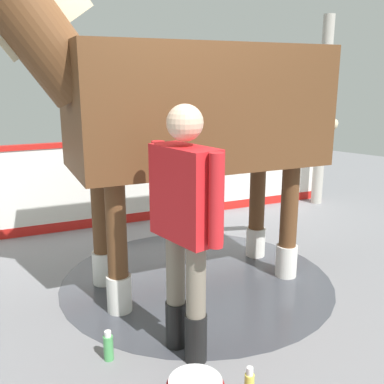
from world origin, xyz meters
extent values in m
cube|color=gray|center=(0.00, 0.00, -0.01)|extent=(16.00, 16.00, 0.02)
cylinder|color=#42444C|center=(0.09, -0.18, 0.00)|extent=(2.52, 2.52, 0.00)
cube|color=white|center=(0.83, 1.59, 0.52)|extent=(5.41, 2.31, 1.04)
cube|color=red|center=(0.83, 1.59, 1.07)|extent=(5.41, 2.33, 0.06)
cube|color=red|center=(0.83, 1.59, 0.06)|extent=(5.41, 2.31, 0.12)
cylinder|color=#B7B2A8|center=(3.27, 0.29, 1.34)|extent=(0.16, 0.16, 2.68)
cube|color=brown|center=(0.09, -0.18, 1.60)|extent=(2.36, 1.75, 1.00)
cylinder|color=brown|center=(-0.77, -0.12, 0.55)|extent=(0.16, 0.16, 1.10)
cylinder|color=silver|center=(-0.77, -0.12, 0.15)|extent=(0.20, 0.20, 0.31)
cylinder|color=brown|center=(-0.55, 0.39, 0.55)|extent=(0.16, 0.16, 1.10)
cylinder|color=silver|center=(-0.55, 0.39, 0.15)|extent=(0.20, 0.20, 0.31)
cylinder|color=brown|center=(0.74, -0.75, 0.55)|extent=(0.16, 0.16, 1.10)
cylinder|color=silver|center=(0.74, -0.75, 0.15)|extent=(0.20, 0.20, 0.31)
cylinder|color=brown|center=(0.95, -0.24, 0.55)|extent=(0.16, 0.16, 1.10)
cylinder|color=silver|center=(0.95, -0.24, 0.15)|extent=(0.20, 0.20, 0.31)
cylinder|color=brown|center=(-1.01, 0.28, 2.08)|extent=(0.93, 0.73, 0.90)
cube|color=#C6B793|center=(-1.01, 0.28, 2.23)|extent=(0.65, 0.32, 0.55)
cylinder|color=#C6B793|center=(1.17, -0.63, 1.50)|extent=(0.69, 0.38, 0.35)
cylinder|color=black|center=(-0.79, -0.80, 0.17)|extent=(0.15, 0.15, 0.34)
cylinder|color=slate|center=(-0.79, -0.80, 0.59)|extent=(0.13, 0.13, 0.51)
cylinder|color=black|center=(-0.82, -1.02, 0.17)|extent=(0.15, 0.15, 0.34)
cylinder|color=slate|center=(-0.82, -1.02, 0.59)|extent=(0.13, 0.13, 0.51)
cube|color=red|center=(-0.81, -0.91, 1.14)|extent=(0.29, 0.52, 0.60)
cylinder|color=red|center=(-0.76, -0.62, 1.16)|extent=(0.09, 0.09, 0.57)
cylinder|color=red|center=(-0.85, -1.20, 1.16)|extent=(0.09, 0.09, 0.57)
sphere|color=beige|center=(-0.81, -0.91, 1.58)|extent=(0.23, 0.23, 0.23)
cylinder|color=white|center=(-1.28, -1.44, 0.30)|extent=(0.29, 0.29, 0.03)
cylinder|color=white|center=(-0.93, -1.54, 0.24)|extent=(0.04, 0.04, 0.05)
cylinder|color=#4CA559|center=(-1.22, -0.59, 0.09)|extent=(0.07, 0.07, 0.18)
cylinder|color=white|center=(-1.22, -0.59, 0.19)|extent=(0.05, 0.05, 0.04)
camera|label=1|loc=(-2.76, -2.81, 1.86)|focal=41.85mm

